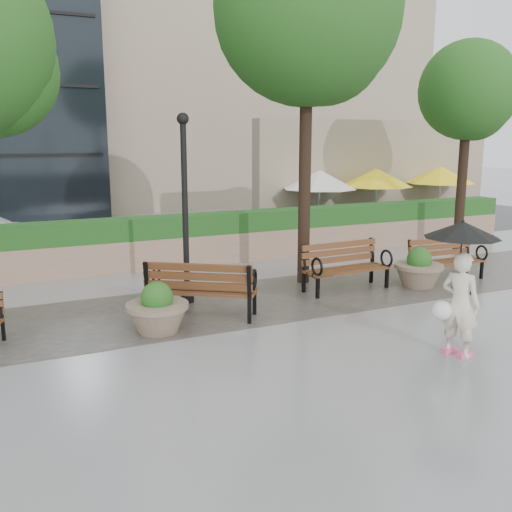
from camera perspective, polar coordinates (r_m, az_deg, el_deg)
name	(u,v)px	position (r m, az deg, el deg)	size (l,w,h in m)	color
ground	(268,359)	(8.98, 1.21, -10.24)	(100.00, 100.00, 0.00)	gray
cobble_strip	(202,308)	(11.59, -5.43, -5.15)	(28.00, 3.20, 0.01)	#383330
hedge_wall	(149,243)	(15.16, -10.64, 1.28)	(24.00, 0.80, 1.35)	tan
cafe_wall	(377,175)	(21.94, 11.99, 7.91)	(10.00, 0.60, 4.00)	tan
cafe_hedge	(403,225)	(20.07, 14.44, 3.01)	(8.00, 0.50, 0.90)	#26551C
asphalt_street	(118,243)	(19.12, -13.63, 1.27)	(40.00, 7.00, 0.00)	black
bldg_stone	(245,15)	(34.05, -1.06, 22.95)	(18.00, 10.00, 20.00)	tan
bench_2	(202,300)	(10.94, -5.45, -4.42)	(2.14, 1.83, 1.10)	brown
bench_3	(346,277)	(12.92, 8.97, -2.05)	(2.02, 0.87, 1.06)	brown
bench_4	(446,268)	(14.44, 18.45, -1.14)	(1.87, 0.79, 0.99)	brown
planter_left	(157,313)	(10.16, -9.83, -5.62)	(1.09, 1.09, 0.92)	#7F6B56
planter_right	(419,271)	(13.57, 15.95, -1.50)	(1.10, 1.10, 0.92)	#7F6B56
lamppost	(185,222)	(11.64, -7.07, 3.38)	(0.28, 0.28, 3.85)	black
tree_1	(312,19)	(13.58, 5.60, 22.54)	(4.12, 4.12, 8.14)	black
tree_2	(470,96)	(18.08, 20.62, 14.79)	(2.99, 2.81, 6.10)	black
patio_umb_white	(320,180)	(19.18, 6.39, 7.55)	(2.50, 2.50, 2.30)	black
patio_umb_yellow_a	(377,178)	(20.48, 11.96, 7.63)	(2.50, 2.50, 2.30)	black
patio_umb_yellow_b	(441,175)	(22.61, 17.97, 7.68)	(2.50, 2.50, 2.30)	black
pedestrian	(461,275)	(9.30, 19.78, -1.84)	(1.15, 1.15, 2.11)	beige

